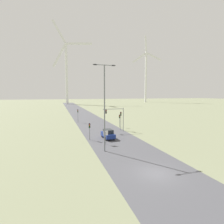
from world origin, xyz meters
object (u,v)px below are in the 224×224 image
at_px(wind_turbine_left, 66,67).
at_px(traffic_light_post_near_left, 90,128).
at_px(streetlamp, 104,100).
at_px(traffic_light_post_mid_left, 78,113).
at_px(car_approaching, 108,134).
at_px(traffic_light_mast_overhead, 116,114).
at_px(wind_turbine_center, 146,73).
at_px(traffic_light_post_mid_right, 121,117).
at_px(traffic_light_post_near_right, 120,118).
at_px(stop_sign_near, 106,135).

bearing_deg(wind_turbine_left, traffic_light_post_near_left, -91.22).
height_order(streetlamp, traffic_light_post_near_left, streetlamp).
distance_m(streetlamp, traffic_light_post_mid_left, 29.11).
bearing_deg(car_approaching, traffic_light_mast_overhead, 58.30).
distance_m(traffic_light_post_near_left, traffic_light_post_mid_left, 21.43).
distance_m(streetlamp, car_approaching, 10.33).
height_order(traffic_light_post_near_left, wind_turbine_center, wind_turbine_center).
distance_m(traffic_light_post_mid_left, traffic_light_post_mid_right, 16.97).
distance_m(traffic_light_post_near_left, traffic_light_post_near_right, 14.10).
xyz_separation_m(stop_sign_near, traffic_light_mast_overhead, (5.09, 9.58, 2.32)).
bearing_deg(stop_sign_near, traffic_light_mast_overhead, 62.01).
xyz_separation_m(streetlamp, traffic_light_mast_overhead, (6.21, 13.03, -3.87)).
bearing_deg(traffic_light_mast_overhead, wind_turbine_left, 92.08).
relative_size(streetlamp, wind_turbine_center, 0.18).
xyz_separation_m(stop_sign_near, wind_turbine_left, (0.61, 132.75, 30.66)).
relative_size(traffic_light_post_near_left, car_approaching, 0.77).
bearing_deg(wind_turbine_center, traffic_light_post_near_left, -121.71).
height_order(traffic_light_post_near_right, traffic_light_post_mid_left, traffic_light_post_mid_left).
xyz_separation_m(car_approaching, wind_turbine_center, (84.86, 143.29, 31.20)).
bearing_deg(traffic_light_post_near_left, wind_turbine_center, 58.29).
relative_size(stop_sign_near, traffic_light_post_mid_right, 0.54).
bearing_deg(traffic_light_post_mid_right, wind_turbine_left, 92.84).
height_order(car_approaching, wind_turbine_left, wind_turbine_left).
xyz_separation_m(streetlamp, traffic_light_post_mid_left, (-0.80, 28.68, -4.92)).
xyz_separation_m(traffic_light_mast_overhead, wind_turbine_left, (-4.48, 123.17, 28.34)).
xyz_separation_m(stop_sign_near, traffic_light_post_near_left, (-2.14, 3.80, 0.68)).
height_order(traffic_light_post_near_left, traffic_light_post_near_right, traffic_light_post_near_right).
xyz_separation_m(traffic_light_post_near_left, traffic_light_post_mid_left, (0.22, 21.42, 0.58)).
xyz_separation_m(traffic_light_post_near_left, wind_turbine_center, (88.48, 143.23, 29.75)).
bearing_deg(car_approaching, traffic_light_post_mid_right, 52.92).
height_order(traffic_light_post_near_right, wind_turbine_center, wind_turbine_center).
bearing_deg(traffic_light_post_mid_left, wind_turbine_left, 88.65).
relative_size(stop_sign_near, traffic_light_post_near_right, 0.72).
height_order(stop_sign_near, traffic_light_post_mid_right, traffic_light_post_mid_right).
relative_size(traffic_light_post_near_left, traffic_light_post_mid_left, 0.80).
bearing_deg(wind_turbine_left, stop_sign_near, -90.26).
bearing_deg(traffic_light_post_near_right, traffic_light_mast_overhead, -119.48).
height_order(traffic_light_mast_overhead, wind_turbine_center, wind_turbine_center).
xyz_separation_m(traffic_light_post_mid_left, wind_turbine_center, (88.27, 121.80, 29.16)).
bearing_deg(streetlamp, traffic_light_post_mid_left, 91.60).
relative_size(traffic_light_post_near_left, traffic_light_post_near_right, 0.96).
xyz_separation_m(traffic_light_post_near_right, traffic_light_post_mid_left, (-9.51, 11.22, 0.49)).
bearing_deg(streetlamp, traffic_light_post_near_left, 98.01).
distance_m(traffic_light_post_near_right, wind_turbine_left, 122.64).
distance_m(traffic_light_post_mid_left, wind_turbine_left, 111.50).
distance_m(stop_sign_near, car_approaching, 4.09).
height_order(stop_sign_near, traffic_light_post_mid_left, traffic_light_post_mid_left).
height_order(car_approaching, wind_turbine_center, wind_turbine_center).
distance_m(car_approaching, wind_turbine_center, 169.43).
bearing_deg(wind_turbine_left, traffic_light_post_mid_right, -87.16).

